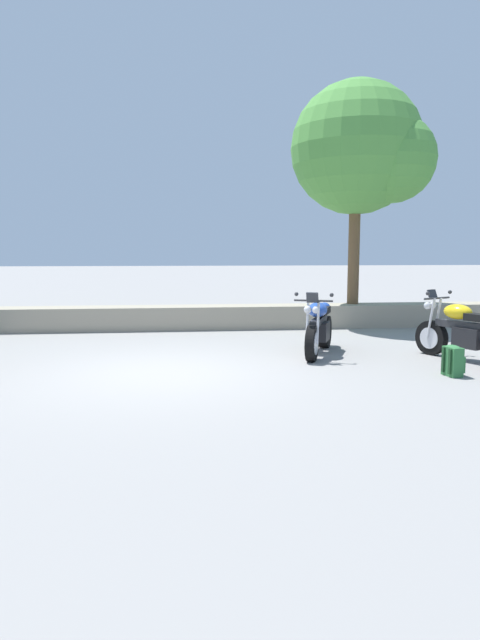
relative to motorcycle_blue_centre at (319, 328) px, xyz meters
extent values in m
plane|color=gray|center=(-2.74, -1.24, -0.49)|extent=(120.00, 120.00, 0.00)
cube|color=gray|center=(-2.74, 3.56, -0.21)|extent=(36.00, 0.80, 0.55)
cylinder|color=black|center=(-0.27, -0.64, -0.18)|extent=(0.37, 0.62, 0.62)
cylinder|color=black|center=(0.30, 0.68, -0.18)|extent=(0.41, 0.64, 0.62)
cylinder|color=silver|center=(-0.27, -0.64, -0.18)|extent=(0.30, 0.42, 0.38)
cube|color=black|center=(0.03, 0.07, -0.08)|extent=(0.48, 0.57, 0.34)
cube|color=#2D2D30|center=(-0.01, -0.02, 0.12)|extent=(0.56, 1.07, 0.12)
ellipsoid|color=#2347A8|center=(-0.07, -0.16, 0.34)|extent=(0.52, 0.61, 0.26)
cube|color=black|center=(0.12, 0.28, 0.28)|extent=(0.46, 0.62, 0.12)
ellipsoid|color=#2347A8|center=(0.24, 0.55, 0.32)|extent=(0.31, 0.34, 0.16)
cylinder|color=#2D2D30|center=(-0.24, -0.57, 0.54)|extent=(0.62, 0.29, 0.04)
sphere|color=silver|center=(-0.23, -0.72, 0.40)|extent=(0.13, 0.13, 0.13)
sphere|color=silver|center=(-0.36, -0.67, 0.40)|extent=(0.13, 0.13, 0.13)
cube|color=#26282D|center=(-0.28, -0.66, 0.60)|extent=(0.22, 0.17, 0.18)
cylinder|color=silver|center=(0.06, 0.53, -0.13)|extent=(0.25, 0.39, 0.11)
cylinder|color=silver|center=(-0.17, -0.64, 0.18)|extent=(0.11, 0.17, 0.73)
cylinder|color=silver|center=(-0.34, -0.57, 0.18)|extent=(0.11, 0.17, 0.73)
sphere|color=#2D2D30|center=(0.05, -0.65, 0.64)|extent=(0.07, 0.07, 0.07)
sphere|color=#2D2D30|center=(-0.50, -0.41, 0.64)|extent=(0.07, 0.07, 0.07)
cylinder|color=black|center=(2.02, -0.26, -0.18)|extent=(0.40, 0.62, 0.62)
cylinder|color=silver|center=(2.02, -0.26, -0.18)|extent=(0.31, 0.42, 0.38)
cube|color=black|center=(2.36, -0.95, -0.08)|extent=(0.50, 0.57, 0.34)
cube|color=#2D2D30|center=(2.31, -0.86, 0.12)|extent=(0.61, 1.05, 0.12)
ellipsoid|color=yellow|center=(2.25, -0.73, 0.34)|extent=(0.54, 0.62, 0.26)
cylinder|color=#2D2D30|center=(2.05, -0.34, 0.54)|extent=(0.61, 0.33, 0.04)
sphere|color=silver|center=(1.93, -0.24, 0.40)|extent=(0.13, 0.13, 0.13)
sphere|color=silver|center=(2.05, -0.18, 0.40)|extent=(0.13, 0.13, 0.13)
cube|color=#26282D|center=(2.01, -0.25, 0.60)|extent=(0.22, 0.17, 0.18)
cylinder|color=silver|center=(1.95, -0.34, 0.18)|extent=(0.11, 0.17, 0.73)
cylinder|color=silver|center=(2.11, -0.26, 0.18)|extent=(0.11, 0.17, 0.73)
sphere|color=#2D2D30|center=(1.80, -0.50, 0.64)|extent=(0.07, 0.07, 0.07)
sphere|color=#2D2D30|center=(2.34, -0.24, 0.64)|extent=(0.07, 0.07, 0.07)
cube|color=#2D6B38|center=(1.57, -1.95, -0.27)|extent=(0.22, 0.32, 0.44)
cube|color=#2D6B38|center=(1.68, -1.93, -0.31)|extent=(0.08, 0.24, 0.24)
ellipsoid|color=#2D6B38|center=(1.57, -1.95, -0.06)|extent=(0.21, 0.31, 0.08)
cube|color=#193A1E|center=(1.45, -1.88, -0.25)|extent=(0.04, 0.05, 0.37)
cube|color=#193A1E|center=(1.47, -2.04, -0.25)|extent=(0.04, 0.05, 0.37)
cylinder|color=brown|center=(1.79, 3.70, 1.36)|extent=(0.28, 0.28, 2.58)
sphere|color=#4C8E3D|center=(1.79, 3.70, 3.84)|extent=(3.17, 3.17, 3.17)
sphere|color=#4C8E3D|center=(2.51, 3.23, 3.52)|extent=(2.06, 2.06, 2.06)
camera|label=1|loc=(-2.47, -9.74, 1.39)|focal=31.24mm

